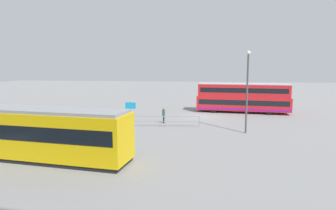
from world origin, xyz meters
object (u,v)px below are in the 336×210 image
object	(u,v)px
tram_yellow	(30,132)
info_sign	(131,109)
pedestrian_near_railing	(164,114)
double_decker_bus	(243,98)
street_lamp	(247,86)

from	to	relation	value
tram_yellow	info_sign	distance (m)	11.98
tram_yellow	pedestrian_near_railing	xyz separation A→B (m)	(-6.73, -12.83, -0.79)
tram_yellow	double_decker_bus	bearing A→B (deg)	-126.90
tram_yellow	pedestrian_near_railing	size ratio (longest dim) A/B	8.44
double_decker_bus	info_sign	world-z (taller)	double_decker_bus
tram_yellow	street_lamp	world-z (taller)	street_lamp
double_decker_bus	street_lamp	world-z (taller)	street_lamp
pedestrian_near_railing	info_sign	bearing A→B (deg)	23.22
pedestrian_near_railing	info_sign	distance (m)	3.57
tram_yellow	info_sign	xyz separation A→B (m)	(-3.52, -11.45, -0.06)
double_decker_bus	street_lamp	distance (m)	12.01
double_decker_bus	tram_yellow	bearing A→B (deg)	53.10
double_decker_bus	street_lamp	xyz separation A→B (m)	(1.00, 11.75, 2.30)
tram_yellow	pedestrian_near_railing	bearing A→B (deg)	-117.68
double_decker_bus	info_sign	size ratio (longest dim) A/B	4.93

